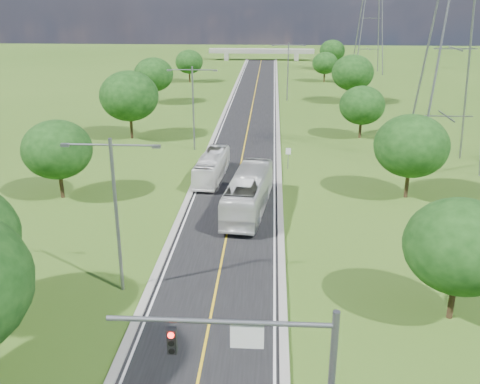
% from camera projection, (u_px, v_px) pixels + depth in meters
% --- Properties ---
extents(ground, '(260.00, 260.00, 0.00)m').
position_uv_depth(ground, '(249.00, 123.00, 78.97)').
color(ground, '#355718').
rests_on(ground, ground).
extents(road, '(8.00, 150.00, 0.06)m').
position_uv_depth(road, '(251.00, 114.00, 84.57)').
color(road, black).
rests_on(road, ground).
extents(curb_left, '(0.50, 150.00, 0.22)m').
position_uv_depth(curb_left, '(224.00, 113.00, 84.79)').
color(curb_left, gray).
rests_on(curb_left, ground).
extents(curb_right, '(0.50, 150.00, 0.22)m').
position_uv_depth(curb_right, '(278.00, 114.00, 84.31)').
color(curb_right, gray).
rests_on(curb_right, ground).
extents(signal_mast, '(8.54, 0.33, 7.20)m').
position_uv_depth(signal_mast, '(276.00, 362.00, 19.96)').
color(signal_mast, slate).
rests_on(signal_mast, ground).
extents(speed_limit_sign, '(0.55, 0.09, 2.40)m').
position_uv_depth(speed_limit_sign, '(288.00, 155.00, 57.51)').
color(speed_limit_sign, slate).
rests_on(speed_limit_sign, ground).
extents(overpass, '(30.00, 3.00, 3.20)m').
position_uv_depth(overpass, '(261.00, 52.00, 153.01)').
color(overpass, gray).
rests_on(overpass, ground).
extents(streetlight_near_left, '(5.90, 0.25, 10.00)m').
position_uv_depth(streetlight_near_left, '(115.00, 203.00, 32.31)').
color(streetlight_near_left, slate).
rests_on(streetlight_near_left, ground).
extents(streetlight_mid_left, '(5.90, 0.25, 10.00)m').
position_uv_depth(streetlight_mid_left, '(193.00, 101.00, 63.20)').
color(streetlight_mid_left, slate).
rests_on(streetlight_mid_left, ground).
extents(streetlight_far_right, '(5.90, 0.25, 10.00)m').
position_uv_depth(streetlight_far_right, '(288.00, 67.00, 93.41)').
color(streetlight_far_right, slate).
rests_on(streetlight_far_right, ground).
extents(power_tower_near, '(9.00, 6.40, 28.00)m').
position_uv_depth(power_tower_near, '(458.00, 34.00, 54.14)').
color(power_tower_near, slate).
rests_on(power_tower_near, ground).
extents(power_tower_far, '(9.00, 6.40, 28.00)m').
position_uv_depth(power_tower_far, '(371.00, 12.00, 124.12)').
color(power_tower_far, slate).
rests_on(power_tower_far, ground).
extents(tree_lb, '(6.30, 6.30, 7.33)m').
position_uv_depth(tree_lb, '(57.00, 149.00, 48.30)').
color(tree_lb, black).
rests_on(tree_lb, ground).
extents(tree_lc, '(7.56, 7.56, 8.79)m').
position_uv_depth(tree_lc, '(129.00, 96.00, 68.52)').
color(tree_lc, black).
rests_on(tree_lc, ground).
extents(tree_ld, '(6.72, 6.72, 7.82)m').
position_uv_depth(tree_ld, '(154.00, 75.00, 91.31)').
color(tree_ld, black).
rests_on(tree_ld, ground).
extents(tree_le, '(5.88, 5.88, 6.84)m').
position_uv_depth(tree_le, '(189.00, 62.00, 113.85)').
color(tree_le, black).
rests_on(tree_le, ground).
extents(tree_ra, '(6.30, 6.30, 7.33)m').
position_uv_depth(tree_ra, '(460.00, 246.00, 29.76)').
color(tree_ra, black).
rests_on(tree_ra, ground).
extents(tree_rb, '(6.72, 6.72, 7.82)m').
position_uv_depth(tree_rb, '(411.00, 146.00, 48.26)').
color(tree_rb, black).
rests_on(tree_rb, ground).
extents(tree_rc, '(5.88, 5.88, 6.84)m').
position_uv_depth(tree_rc, '(362.00, 105.00, 69.13)').
color(tree_rc, black).
rests_on(tree_rc, ground).
extents(tree_rd, '(7.14, 7.14, 8.30)m').
position_uv_depth(tree_rd, '(353.00, 73.00, 91.16)').
color(tree_rd, black).
rests_on(tree_rd, ground).
extents(tree_re, '(5.46, 5.46, 6.35)m').
position_uv_depth(tree_re, '(325.00, 63.00, 114.19)').
color(tree_re, black).
rests_on(tree_re, ground).
extents(tree_rf, '(6.30, 6.30, 7.33)m').
position_uv_depth(tree_rf, '(332.00, 51.00, 132.50)').
color(tree_rf, black).
rests_on(tree_rf, ground).
extents(bus_outbound, '(4.15, 12.29, 3.36)m').
position_uv_depth(bus_outbound, '(248.00, 193.00, 46.08)').
color(bus_outbound, silver).
rests_on(bus_outbound, road).
extents(bus_inbound, '(2.95, 9.56, 2.62)m').
position_uv_depth(bus_inbound, '(212.00, 167.00, 54.32)').
color(bus_inbound, white).
rests_on(bus_inbound, road).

